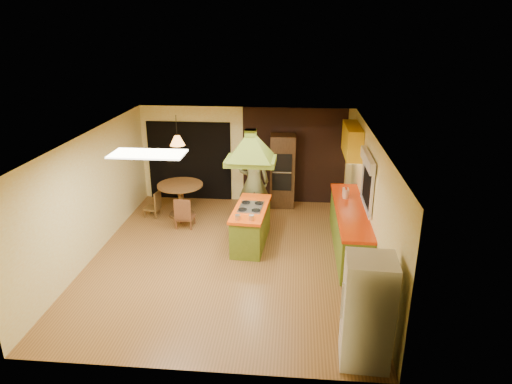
# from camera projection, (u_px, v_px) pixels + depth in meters

# --- Properties ---
(ground) EXTENTS (6.50, 6.50, 0.00)m
(ground) POSITION_uv_depth(u_px,v_px,m) (229.00, 257.00, 9.28)
(ground) COLOR olive
(ground) RESTS_ON ground
(room_walls) EXTENTS (5.50, 6.50, 6.50)m
(room_walls) POSITION_uv_depth(u_px,v_px,m) (228.00, 200.00, 8.85)
(room_walls) COLOR #FFF7B6
(room_walls) RESTS_ON ground
(ceiling_plane) EXTENTS (6.50, 6.50, 0.00)m
(ceiling_plane) POSITION_uv_depth(u_px,v_px,m) (226.00, 137.00, 8.41)
(ceiling_plane) COLOR silver
(ceiling_plane) RESTS_ON room_walls
(brick_panel) EXTENTS (2.64, 0.03, 2.50)m
(brick_panel) POSITION_uv_depth(u_px,v_px,m) (294.00, 156.00, 11.76)
(brick_panel) COLOR #381E14
(brick_panel) RESTS_ON ground
(nook_opening) EXTENTS (2.20, 0.03, 2.10)m
(nook_opening) POSITION_uv_depth(u_px,v_px,m) (190.00, 161.00, 12.06)
(nook_opening) COLOR black
(nook_opening) RESTS_ON ground
(right_counter) EXTENTS (0.62, 3.05, 0.92)m
(right_counter) POSITION_uv_depth(u_px,v_px,m) (349.00, 229.00, 9.48)
(right_counter) COLOR olive
(right_counter) RESTS_ON ground
(upper_cabinets) EXTENTS (0.34, 1.40, 0.70)m
(upper_cabinets) POSITION_uv_depth(u_px,v_px,m) (352.00, 141.00, 10.44)
(upper_cabinets) COLOR yellow
(upper_cabinets) RESTS_ON room_walls
(window_right) EXTENTS (0.12, 1.35, 1.06)m
(window_right) POSITION_uv_depth(u_px,v_px,m) (368.00, 172.00, 8.81)
(window_right) COLOR black
(window_right) RESTS_ON room_walls
(fluor_panel) EXTENTS (1.20, 0.60, 0.03)m
(fluor_panel) POSITION_uv_depth(u_px,v_px,m) (148.00, 154.00, 7.39)
(fluor_panel) COLOR white
(fluor_panel) RESTS_ON ceiling_plane
(kitchen_island) EXTENTS (0.78, 1.71, 0.86)m
(kitchen_island) POSITION_uv_depth(u_px,v_px,m) (251.00, 225.00, 9.73)
(kitchen_island) COLOR olive
(kitchen_island) RESTS_ON ground
(range_hood) EXTENTS (1.03, 0.75, 0.79)m
(range_hood) POSITION_uv_depth(u_px,v_px,m) (251.00, 142.00, 9.09)
(range_hood) COLOR olive
(range_hood) RESTS_ON ceiling_plane
(man) EXTENTS (0.76, 0.54, 1.98)m
(man) POSITION_uv_depth(u_px,v_px,m) (254.00, 182.00, 10.64)
(man) COLOR brown
(man) RESTS_ON ground
(refrigerator) EXTENTS (0.69, 0.66, 1.61)m
(refrigerator) POSITION_uv_depth(u_px,v_px,m) (367.00, 312.00, 6.18)
(refrigerator) COLOR white
(refrigerator) RESTS_ON ground
(wall_oven) EXTENTS (0.64, 0.62, 1.88)m
(wall_oven) POSITION_uv_depth(u_px,v_px,m) (282.00, 171.00, 11.62)
(wall_oven) COLOR #472D16
(wall_oven) RESTS_ON ground
(dining_table) EXTENTS (1.10, 1.10, 0.82)m
(dining_table) POSITION_uv_depth(u_px,v_px,m) (181.00, 193.00, 11.11)
(dining_table) COLOR brown
(dining_table) RESTS_ON ground
(chair_left) EXTENTS (0.40, 0.40, 0.64)m
(chair_left) POSITION_uv_depth(u_px,v_px,m) (152.00, 204.00, 11.17)
(chair_left) COLOR brown
(chair_left) RESTS_ON ground
(chair_near) EXTENTS (0.42, 0.42, 0.74)m
(chair_near) POSITION_uv_depth(u_px,v_px,m) (185.00, 212.00, 10.56)
(chair_near) COLOR brown
(chair_near) RESTS_ON ground
(pendant_lamp) EXTENTS (0.42, 0.42, 0.23)m
(pendant_lamp) POSITION_uv_depth(u_px,v_px,m) (177.00, 141.00, 10.65)
(pendant_lamp) COLOR #FF9E3F
(pendant_lamp) RESTS_ON ceiling_plane
(canister_large) EXTENTS (0.15, 0.15, 0.19)m
(canister_large) POSITION_uv_depth(u_px,v_px,m) (346.00, 194.00, 9.83)
(canister_large) COLOR #FFE9CD
(canister_large) RESTS_ON right_counter
(canister_medium) EXTENTS (0.17, 0.17, 0.19)m
(canister_medium) POSITION_uv_depth(u_px,v_px,m) (345.00, 192.00, 9.94)
(canister_medium) COLOR beige
(canister_medium) RESTS_ON right_counter
(canister_small) EXTENTS (0.15, 0.15, 0.16)m
(canister_small) POSITION_uv_depth(u_px,v_px,m) (346.00, 194.00, 9.85)
(canister_small) COLOR beige
(canister_small) RESTS_ON right_counter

